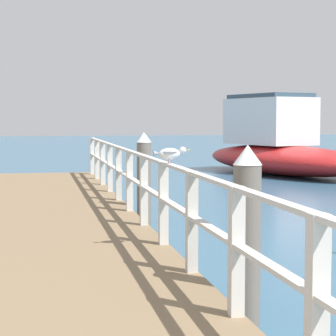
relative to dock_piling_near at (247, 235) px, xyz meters
name	(u,v)px	position (x,y,z in m)	size (l,w,h in m)	color
pier_deck	(47,231)	(-1.90, 4.88, -0.73)	(3.20, 19.65, 0.38)	#846B4C
pier_railing	(136,178)	(-0.38, 4.88, 0.15)	(0.12, 18.17, 1.13)	beige
dock_piling_near	(247,235)	(0.00, 0.00, 0.00)	(0.29, 0.29, 1.83)	#6B6056
dock_piling_far	(144,178)	(0.00, 6.36, 0.00)	(0.29, 0.29, 1.83)	#6B6056
seagull_foreground	(170,153)	(-0.37, 2.01, 0.72)	(0.48, 0.18, 0.21)	white
boat_0	(279,147)	(6.94, 17.07, 0.09)	(5.44, 9.36, 3.04)	red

